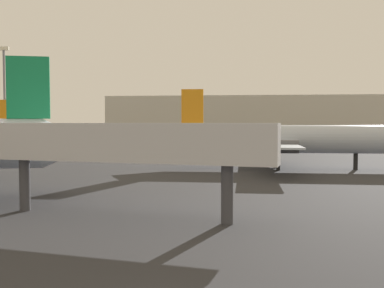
{
  "coord_description": "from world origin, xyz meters",
  "views": [
    {
      "loc": [
        2.31,
        -12.31,
        5.93
      ],
      "look_at": [
        -4.51,
        47.38,
        2.98
      ],
      "focal_mm": 42.49,
      "sensor_mm": 36.0,
      "label": 1
    }
  ],
  "objects_px": {
    "jet_bridge": "(88,144)",
    "light_mast_left": "(4,92)",
    "airplane_distant": "(286,139)",
    "airplane_far_left": "(46,136)"
  },
  "relations": [
    {
      "from": "jet_bridge",
      "to": "light_mast_left",
      "type": "relative_size",
      "value": 0.97
    },
    {
      "from": "airplane_distant",
      "to": "light_mast_left",
      "type": "height_order",
      "value": "light_mast_left"
    },
    {
      "from": "airplane_far_left",
      "to": "light_mast_left",
      "type": "height_order",
      "value": "light_mast_left"
    },
    {
      "from": "airplane_distant",
      "to": "jet_bridge",
      "type": "relative_size",
      "value": 1.53
    },
    {
      "from": "jet_bridge",
      "to": "airplane_far_left",
      "type": "bearing_deg",
      "value": -53.02
    },
    {
      "from": "airplane_distant",
      "to": "light_mast_left",
      "type": "distance_m",
      "value": 69.88
    },
    {
      "from": "light_mast_left",
      "to": "jet_bridge",
      "type": "bearing_deg",
      "value": -57.64
    },
    {
      "from": "airplane_far_left",
      "to": "light_mast_left",
      "type": "distance_m",
      "value": 19.17
    },
    {
      "from": "airplane_far_left",
      "to": "jet_bridge",
      "type": "bearing_deg",
      "value": -62.71
    },
    {
      "from": "airplane_distant",
      "to": "airplane_far_left",
      "type": "bearing_deg",
      "value": 147.27
    }
  ]
}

